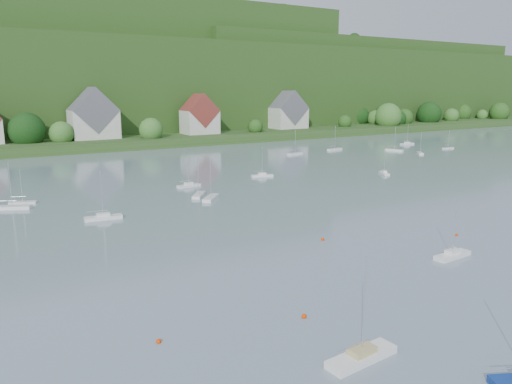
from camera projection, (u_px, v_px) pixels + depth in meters
far_shore_strip at (73, 141)px, 184.34m from camera, size 600.00×60.00×3.00m
forested_ridge at (40, 83)px, 237.48m from camera, size 620.00×181.22×69.89m
village_building_2 at (93, 118)px, 175.05m from camera, size 16.00×11.44×18.00m
village_building_3 at (200, 117)px, 193.92m from camera, size 13.00×10.40×15.50m
village_building_4 at (288, 113)px, 220.14m from camera, size 15.00×10.40×16.50m
near_sailboat_2 at (362, 355)px, 38.24m from camera, size 6.37×2.23×8.45m
near_sailboat_3 at (452, 254)px, 61.53m from camera, size 5.65×1.90×7.51m
mooring_buoy_0 at (304, 318)px, 45.51m from camera, size 0.49×0.49×0.49m
mooring_buoy_2 at (457, 235)px, 70.85m from camera, size 0.40×0.40×0.40m
mooring_buoy_3 at (323, 240)px, 68.64m from camera, size 0.49×0.49×0.49m
mooring_buoy_5 at (159, 343)px, 41.05m from camera, size 0.44×0.44×0.44m
far_sailboat_cluster at (186, 174)px, 118.68m from camera, size 201.36×65.71×8.71m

